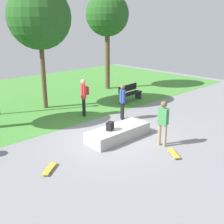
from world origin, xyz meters
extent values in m
plane|color=gray|center=(0.00, 0.00, 0.00)|extent=(28.00, 28.00, 0.00)
cube|color=#478C38|center=(0.00, 7.99, 0.00)|extent=(26.60, 12.02, 0.01)
cube|color=#A8A59E|center=(-0.02, -0.34, 0.23)|extent=(2.65, 0.96, 0.45)
cube|color=black|center=(-0.43, -0.33, 0.61)|extent=(0.33, 0.28, 0.32)
cylinder|color=tan|center=(0.68, -2.02, 0.41)|extent=(0.12, 0.12, 0.82)
cylinder|color=tan|center=(0.63, -1.81, 0.41)|extent=(0.12, 0.12, 0.82)
cube|color=#3F8C4C|center=(0.66, -1.91, 1.12)|extent=(0.26, 0.35, 0.61)
cylinder|color=#3F8C4C|center=(0.69, -2.08, 1.15)|extent=(0.09, 0.09, 0.56)
cylinder|color=#3F8C4C|center=(0.62, -1.75, 1.15)|extent=(0.09, 0.09, 0.56)
sphere|color=brown|center=(0.66, -1.91, 1.57)|extent=(0.22, 0.22, 0.22)
cylinder|color=black|center=(1.75, 1.21, 0.40)|extent=(0.12, 0.12, 0.80)
cylinder|color=black|center=(1.63, 1.02, 0.40)|extent=(0.12, 0.12, 0.80)
cube|color=#2D4799|center=(1.69, 1.11, 1.10)|extent=(0.34, 0.38, 0.60)
cylinder|color=#2D4799|center=(1.78, 1.26, 1.12)|extent=(0.09, 0.09, 0.55)
cylinder|color=#2D4799|center=(1.60, 0.97, 1.12)|extent=(0.09, 0.09, 0.55)
sphere|color=brown|center=(1.69, 1.11, 1.54)|extent=(0.22, 0.22, 0.22)
cube|color=gold|center=(0.34, -2.65, 0.07)|extent=(0.63, 0.77, 0.02)
cylinder|color=silver|center=(0.44, -2.37, 0.03)|extent=(0.06, 0.06, 0.06)
cylinder|color=silver|center=(0.57, -2.47, 0.03)|extent=(0.06, 0.06, 0.06)
cylinder|color=silver|center=(0.11, -2.83, 0.03)|extent=(0.06, 0.06, 0.06)
cylinder|color=silver|center=(0.24, -2.92, 0.03)|extent=(0.06, 0.06, 0.06)
cube|color=gold|center=(-3.28, -0.66, 0.07)|extent=(0.76, 0.64, 0.02)
cylinder|color=silver|center=(-3.46, -0.89, 0.03)|extent=(0.06, 0.06, 0.06)
cylinder|color=silver|center=(-3.56, -0.77, 0.03)|extent=(0.06, 0.06, 0.06)
cylinder|color=silver|center=(-3.01, -0.56, 0.03)|extent=(0.06, 0.06, 0.06)
cylinder|color=silver|center=(-3.11, -0.43, 0.03)|extent=(0.06, 0.06, 0.06)
cube|color=black|center=(4.30, 3.00, 0.45)|extent=(1.64, 0.60, 0.06)
cube|color=black|center=(4.28, 3.21, 0.73)|extent=(1.60, 0.22, 0.36)
cube|color=#2D2D33|center=(5.03, 3.07, 0.23)|extent=(0.12, 0.40, 0.45)
cube|color=#2D2D33|center=(3.57, 2.92, 0.23)|extent=(0.12, 0.40, 0.45)
cylinder|color=brown|center=(0.14, 5.21, 1.79)|extent=(0.23, 0.23, 3.59)
sphere|color=#23561E|center=(0.14, 5.21, 4.51)|extent=(3.08, 3.08, 3.08)
cylinder|color=brown|center=(5.53, 6.25, 1.96)|extent=(0.31, 0.31, 3.92)
sphere|color=#23561E|center=(5.53, 6.25, 4.74)|extent=(2.72, 2.72, 2.72)
cylinder|color=black|center=(0.71, 2.66, 0.43)|extent=(0.12, 0.12, 0.87)
cylinder|color=black|center=(0.81, 2.85, 0.43)|extent=(0.12, 0.12, 0.87)
cube|color=red|center=(0.76, 2.76, 1.19)|extent=(0.33, 0.38, 0.65)
cylinder|color=red|center=(0.68, 2.61, 1.22)|extent=(0.09, 0.09, 0.60)
cylinder|color=red|center=(0.84, 2.91, 1.22)|extent=(0.09, 0.09, 0.60)
sphere|color=tan|center=(0.76, 2.76, 1.66)|extent=(0.23, 0.23, 0.23)
cube|color=maroon|center=(0.90, 2.68, 1.22)|extent=(0.26, 0.30, 0.36)
camera|label=1|loc=(-7.25, -7.57, 4.34)|focal=45.82mm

